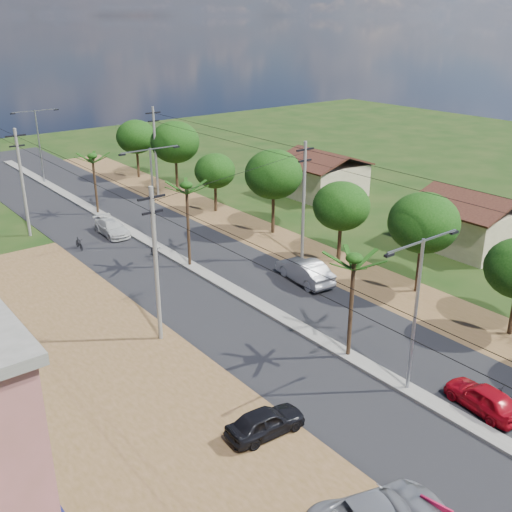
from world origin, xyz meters
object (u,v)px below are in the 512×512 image
at_px(car_red_near, 483,399).
at_px(car_white_far, 112,228).
at_px(car_parked_dark, 265,422).
at_px(moto_rider_east, 508,400).
at_px(car_silver_mid, 305,271).

distance_m(car_red_near, car_white_far, 33.18).
height_order(car_red_near, car_white_far, car_red_near).
relative_size(car_parked_dark, moto_rider_east, 2.30).
bearing_deg(car_red_near, car_parked_dark, -21.14).
xyz_separation_m(car_red_near, moto_rider_east, (1.15, -0.58, -0.23)).
relative_size(car_white_far, moto_rider_east, 2.74).
relative_size(car_silver_mid, moto_rider_east, 3.07).
bearing_deg(car_silver_mid, car_parked_dark, 48.31).
height_order(car_white_far, car_parked_dark, car_white_far).
bearing_deg(car_silver_mid, car_red_near, 84.96).
distance_m(car_silver_mid, car_parked_dark, 16.56).
bearing_deg(car_red_near, moto_rider_east, 160.65).
height_order(car_silver_mid, car_parked_dark, car_silver_mid).
xyz_separation_m(car_red_near, car_silver_mid, (3.29, 15.94, 0.16)).
bearing_deg(car_white_far, car_red_near, -82.97).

